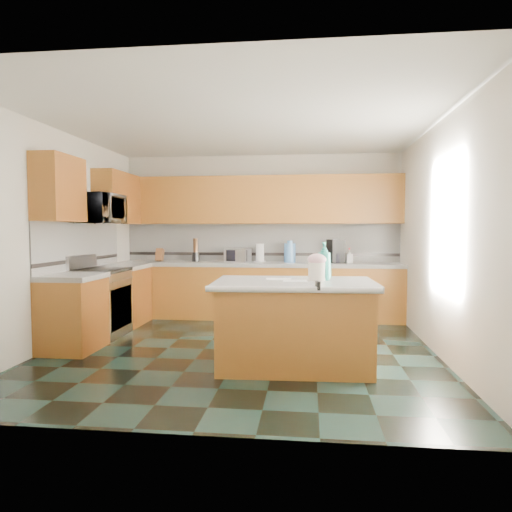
# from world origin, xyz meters

# --- Properties ---
(floor) EXTENTS (4.60, 4.60, 0.00)m
(floor) POSITION_xyz_m (0.00, 0.00, 0.00)
(floor) COLOR black
(floor) RESTS_ON ground
(ceiling) EXTENTS (4.60, 4.60, 0.00)m
(ceiling) POSITION_xyz_m (0.00, 0.00, 2.70)
(ceiling) COLOR white
(ceiling) RESTS_ON ground
(wall_back) EXTENTS (4.60, 0.04, 2.70)m
(wall_back) POSITION_xyz_m (0.00, 2.32, 1.35)
(wall_back) COLOR silver
(wall_back) RESTS_ON ground
(wall_front) EXTENTS (4.60, 0.04, 2.70)m
(wall_front) POSITION_xyz_m (0.00, -2.32, 1.35)
(wall_front) COLOR silver
(wall_front) RESTS_ON ground
(wall_left) EXTENTS (0.04, 4.60, 2.70)m
(wall_left) POSITION_xyz_m (-2.32, 0.00, 1.35)
(wall_left) COLOR silver
(wall_left) RESTS_ON ground
(wall_right) EXTENTS (0.04, 4.60, 2.70)m
(wall_right) POSITION_xyz_m (2.32, 0.00, 1.35)
(wall_right) COLOR silver
(wall_right) RESTS_ON ground
(back_base_cab) EXTENTS (4.60, 0.60, 0.86)m
(back_base_cab) POSITION_xyz_m (0.00, 2.00, 0.43)
(back_base_cab) COLOR #4F250B
(back_base_cab) RESTS_ON ground
(back_countertop) EXTENTS (4.60, 0.64, 0.06)m
(back_countertop) POSITION_xyz_m (0.00, 2.00, 0.89)
(back_countertop) COLOR white
(back_countertop) RESTS_ON back_base_cab
(back_upper_cab) EXTENTS (4.60, 0.33, 0.78)m
(back_upper_cab) POSITION_xyz_m (0.00, 2.13, 1.94)
(back_upper_cab) COLOR #4F250B
(back_upper_cab) RESTS_ON wall_back
(back_backsplash) EXTENTS (4.60, 0.02, 0.63)m
(back_backsplash) POSITION_xyz_m (0.00, 2.29, 1.24)
(back_backsplash) COLOR silver
(back_backsplash) RESTS_ON back_countertop
(back_accent_band) EXTENTS (4.60, 0.01, 0.05)m
(back_accent_band) POSITION_xyz_m (0.00, 2.28, 1.04)
(back_accent_band) COLOR black
(back_accent_band) RESTS_ON back_countertop
(left_base_cab_rear) EXTENTS (0.60, 0.82, 0.86)m
(left_base_cab_rear) POSITION_xyz_m (-2.00, 1.29, 0.43)
(left_base_cab_rear) COLOR #4F250B
(left_base_cab_rear) RESTS_ON ground
(left_counter_rear) EXTENTS (0.64, 0.82, 0.06)m
(left_counter_rear) POSITION_xyz_m (-2.00, 1.29, 0.89)
(left_counter_rear) COLOR white
(left_counter_rear) RESTS_ON left_base_cab_rear
(left_base_cab_front) EXTENTS (0.60, 0.72, 0.86)m
(left_base_cab_front) POSITION_xyz_m (-2.00, -0.24, 0.43)
(left_base_cab_front) COLOR #4F250B
(left_base_cab_front) RESTS_ON ground
(left_counter_front) EXTENTS (0.64, 0.72, 0.06)m
(left_counter_front) POSITION_xyz_m (-2.00, -0.24, 0.89)
(left_counter_front) COLOR white
(left_counter_front) RESTS_ON left_base_cab_front
(left_backsplash) EXTENTS (0.02, 2.30, 0.63)m
(left_backsplash) POSITION_xyz_m (-2.29, 0.55, 1.24)
(left_backsplash) COLOR silver
(left_backsplash) RESTS_ON wall_left
(left_accent_band) EXTENTS (0.01, 2.30, 0.05)m
(left_accent_band) POSITION_xyz_m (-2.28, 0.55, 1.04)
(left_accent_band) COLOR black
(left_accent_band) RESTS_ON wall_left
(left_upper_cab_rear) EXTENTS (0.33, 1.09, 0.78)m
(left_upper_cab_rear) POSITION_xyz_m (-2.13, 1.42, 1.94)
(left_upper_cab_rear) COLOR #4F250B
(left_upper_cab_rear) RESTS_ON wall_left
(left_upper_cab_front) EXTENTS (0.33, 0.72, 0.78)m
(left_upper_cab_front) POSITION_xyz_m (-2.13, -0.24, 1.94)
(left_upper_cab_front) COLOR #4F250B
(left_upper_cab_front) RESTS_ON wall_left
(range_body) EXTENTS (0.60, 0.76, 0.88)m
(range_body) POSITION_xyz_m (-2.00, 0.50, 0.44)
(range_body) COLOR #B7B7BC
(range_body) RESTS_ON ground
(range_oven_door) EXTENTS (0.02, 0.68, 0.55)m
(range_oven_door) POSITION_xyz_m (-1.71, 0.50, 0.40)
(range_oven_door) COLOR black
(range_oven_door) RESTS_ON range_body
(range_cooktop) EXTENTS (0.62, 0.78, 0.04)m
(range_cooktop) POSITION_xyz_m (-2.00, 0.50, 0.90)
(range_cooktop) COLOR black
(range_cooktop) RESTS_ON range_body
(range_handle) EXTENTS (0.02, 0.66, 0.02)m
(range_handle) POSITION_xyz_m (-1.68, 0.50, 0.78)
(range_handle) COLOR #B7B7BC
(range_handle) RESTS_ON range_body
(range_backguard) EXTENTS (0.06, 0.76, 0.18)m
(range_backguard) POSITION_xyz_m (-2.26, 0.50, 1.02)
(range_backguard) COLOR #B7B7BC
(range_backguard) RESTS_ON range_body
(microwave) EXTENTS (0.50, 0.73, 0.41)m
(microwave) POSITION_xyz_m (-2.00, 0.50, 1.73)
(microwave) COLOR #B7B7BC
(microwave) RESTS_ON wall_left
(island_base) EXTENTS (1.59, 0.95, 0.86)m
(island_base) POSITION_xyz_m (0.67, -0.61, 0.43)
(island_base) COLOR #4F250B
(island_base) RESTS_ON ground
(island_top) EXTENTS (1.69, 1.05, 0.06)m
(island_top) POSITION_xyz_m (0.67, -0.61, 0.89)
(island_top) COLOR white
(island_top) RESTS_ON island_base
(island_bullnose) EXTENTS (1.66, 0.12, 0.06)m
(island_bullnose) POSITION_xyz_m (0.67, -1.11, 0.89)
(island_bullnose) COLOR white
(island_bullnose) RESTS_ON island_base
(treat_jar) EXTENTS (0.21, 0.21, 0.19)m
(treat_jar) POSITION_xyz_m (0.90, -0.55, 1.02)
(treat_jar) COLOR white
(treat_jar) RESTS_ON island_top
(treat_jar_lid) EXTENTS (0.20, 0.20, 0.13)m
(treat_jar_lid) POSITION_xyz_m (0.90, -0.55, 1.14)
(treat_jar_lid) COLOR #EBAAB5
(treat_jar_lid) RESTS_ON treat_jar
(treat_jar_knob) EXTENTS (0.06, 0.02, 0.02)m
(treat_jar_knob) POSITION_xyz_m (0.90, -0.55, 1.19)
(treat_jar_knob) COLOR tan
(treat_jar_knob) RESTS_ON treat_jar_lid
(treat_jar_knob_end_l) EXTENTS (0.03, 0.03, 0.03)m
(treat_jar_knob_end_l) POSITION_xyz_m (0.87, -0.55, 1.19)
(treat_jar_knob_end_l) COLOR tan
(treat_jar_knob_end_l) RESTS_ON treat_jar_lid
(treat_jar_knob_end_r) EXTENTS (0.03, 0.03, 0.03)m
(treat_jar_knob_end_r) POSITION_xyz_m (0.93, -0.55, 1.19)
(treat_jar_knob_end_r) COLOR tan
(treat_jar_knob_end_r) RESTS_ON treat_jar_lid
(soap_bottle_island) EXTENTS (0.19, 0.19, 0.40)m
(soap_bottle_island) POSITION_xyz_m (0.98, -0.52, 1.12)
(soap_bottle_island) COLOR teal
(soap_bottle_island) RESTS_ON island_top
(paper_sheet_a) EXTENTS (0.26, 0.21, 0.00)m
(paper_sheet_a) POSITION_xyz_m (0.67, -0.63, 0.92)
(paper_sheet_a) COLOR white
(paper_sheet_a) RESTS_ON island_top
(paper_sheet_b) EXTENTS (0.28, 0.22, 0.00)m
(paper_sheet_b) POSITION_xyz_m (0.49, -0.48, 0.92)
(paper_sheet_b) COLOR white
(paper_sheet_b) RESTS_ON island_top
(clamp_body) EXTENTS (0.05, 0.10, 0.08)m
(clamp_body) POSITION_xyz_m (0.90, -1.09, 0.93)
(clamp_body) COLOR black
(clamp_body) RESTS_ON island_top
(clamp_handle) EXTENTS (0.01, 0.06, 0.01)m
(clamp_handle) POSITION_xyz_m (0.90, -1.14, 0.91)
(clamp_handle) COLOR black
(clamp_handle) RESTS_ON island_top
(knife_block) EXTENTS (0.13, 0.17, 0.23)m
(knife_block) POSITION_xyz_m (-1.68, 2.05, 1.03)
(knife_block) COLOR #472814
(knife_block) RESTS_ON back_countertop
(utensil_crock) EXTENTS (0.13, 0.13, 0.16)m
(utensil_crock) POSITION_xyz_m (-1.07, 2.08, 1.00)
(utensil_crock) COLOR black
(utensil_crock) RESTS_ON back_countertop
(utensil_bundle) EXTENTS (0.07, 0.07, 0.23)m
(utensil_bundle) POSITION_xyz_m (-1.07, 2.08, 1.19)
(utensil_bundle) COLOR #472814
(utensil_bundle) RESTS_ON utensil_crock
(toaster_oven) EXTENTS (0.44, 0.36, 0.22)m
(toaster_oven) POSITION_xyz_m (-0.35, 2.05, 1.03)
(toaster_oven) COLOR #B7B7BC
(toaster_oven) RESTS_ON back_countertop
(toaster_oven_door) EXTENTS (0.35, 0.01, 0.18)m
(toaster_oven_door) POSITION_xyz_m (-0.35, 1.93, 1.03)
(toaster_oven_door) COLOR black
(toaster_oven_door) RESTS_ON toaster_oven
(paper_towel) EXTENTS (0.13, 0.13, 0.30)m
(paper_towel) POSITION_xyz_m (0.01, 2.10, 1.07)
(paper_towel) COLOR white
(paper_towel) RESTS_ON back_countertop
(paper_towel_base) EXTENTS (0.20, 0.20, 0.01)m
(paper_towel_base) POSITION_xyz_m (0.01, 2.10, 0.93)
(paper_towel_base) COLOR #B7B7BC
(paper_towel_base) RESTS_ON back_countertop
(water_jug) EXTENTS (0.19, 0.19, 0.31)m
(water_jug) POSITION_xyz_m (0.51, 2.06, 1.08)
(water_jug) COLOR #4B7FC3
(water_jug) RESTS_ON back_countertop
(water_jug_neck) EXTENTS (0.09, 0.09, 0.04)m
(water_jug_neck) POSITION_xyz_m (0.51, 2.06, 1.25)
(water_jug_neck) COLOR #4B7FC3
(water_jug_neck) RESTS_ON water_jug
(coffee_maker) EXTENTS (0.30, 0.31, 0.38)m
(coffee_maker) POSITION_xyz_m (1.25, 2.08, 1.11)
(coffee_maker) COLOR black
(coffee_maker) RESTS_ON back_countertop
(coffee_carafe) EXTENTS (0.16, 0.16, 0.16)m
(coffee_carafe) POSITION_xyz_m (1.25, 2.02, 1.00)
(coffee_carafe) COLOR black
(coffee_carafe) RESTS_ON back_countertop
(soap_bottle_back) EXTENTS (0.11, 0.12, 0.21)m
(soap_bottle_back) POSITION_xyz_m (1.46, 2.05, 1.03)
(soap_bottle_back) COLOR white
(soap_bottle_back) RESTS_ON back_countertop
(soap_back_cap) EXTENTS (0.02, 0.02, 0.03)m
(soap_back_cap) POSITION_xyz_m (1.46, 2.05, 1.15)
(soap_back_cap) COLOR red
(soap_back_cap) RESTS_ON soap_bottle_back
(window_light_proxy) EXTENTS (0.02, 1.40, 1.10)m
(window_light_proxy) POSITION_xyz_m (2.29, -0.20, 1.50)
(window_light_proxy) COLOR white
(window_light_proxy) RESTS_ON wall_right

